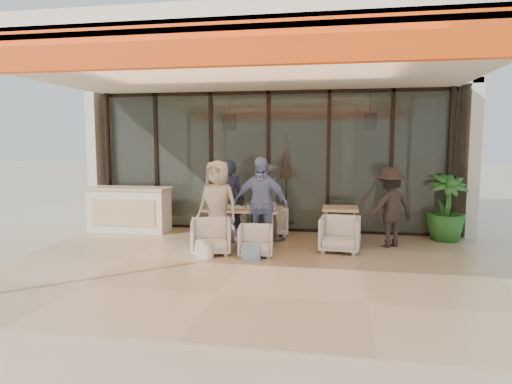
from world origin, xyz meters
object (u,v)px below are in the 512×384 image
at_px(standing_woman, 390,208).
at_px(potted_palm, 446,208).
at_px(chair_far_left, 234,219).
at_px(chair_near_right, 256,239).
at_px(diner_periwinkle, 260,204).
at_px(dining_table, 244,210).
at_px(diner_navy, 229,200).
at_px(host_counter, 129,209).
at_px(side_chair, 340,233).
at_px(chair_far_right, 271,219).
at_px(side_table, 340,212).
at_px(chair_near_left, 211,235).
at_px(diner_grey, 268,202).
at_px(diner_cream, 218,205).

xyz_separation_m(standing_woman, potted_palm, (1.21, 0.79, -0.08)).
bearing_deg(chair_far_left, standing_woman, 164.26).
bearing_deg(potted_palm, chair_near_right, -152.11).
distance_m(chair_far_left, standing_woman, 3.40).
distance_m(diner_periwinkle, standing_woman, 2.53).
bearing_deg(dining_table, diner_navy, 133.02).
relative_size(host_counter, potted_palm, 1.31).
bearing_deg(standing_woman, side_chair, -2.17).
distance_m(host_counter, chair_far_right, 3.25).
distance_m(chair_near_right, potted_palm, 4.16).
xyz_separation_m(diner_periwinkle, side_table, (1.50, 0.85, -0.26)).
distance_m(side_table, standing_woman, 0.98).
relative_size(chair_near_left, standing_woman, 0.46).
height_order(chair_far_right, chair_near_right, chair_far_right).
distance_m(host_counter, dining_table, 2.89).
bearing_deg(standing_woman, diner_grey, -38.03).
height_order(chair_far_left, diner_periwinkle, diner_periwinkle).
bearing_deg(chair_far_right, chair_far_left, -9.66).
distance_m(chair_near_left, standing_woman, 3.51).
bearing_deg(diner_cream, side_chair, 16.53).
height_order(side_table, potted_palm, potted_palm).
xyz_separation_m(chair_far_left, standing_woman, (3.29, -0.75, 0.46)).
xyz_separation_m(diner_cream, diner_periwinkle, (0.84, 0.00, 0.04)).
bearing_deg(side_table, dining_table, -168.46).
height_order(host_counter, diner_grey, diner_grey).
xyz_separation_m(diner_grey, standing_woman, (2.45, -0.25, -0.02)).
xyz_separation_m(chair_far_left, diner_periwinkle, (0.84, -1.40, 0.56)).
bearing_deg(chair_near_right, chair_far_right, 82.34).
xyz_separation_m(host_counter, diner_grey, (3.23, -0.22, 0.28)).
bearing_deg(dining_table, side_chair, -10.53).
height_order(chair_near_left, diner_grey, diner_grey).
bearing_deg(chair_far_left, diner_grey, 146.40).
bearing_deg(potted_palm, diner_periwinkle, -158.57).
bearing_deg(diner_grey, potted_palm, -152.84).
relative_size(diner_grey, side_chair, 2.17).
bearing_deg(diner_grey, chair_far_right, -71.16).
distance_m(host_counter, chair_near_left, 2.89).
xyz_separation_m(diner_navy, side_chair, (2.34, -0.80, -0.47)).
relative_size(chair_near_right, standing_woman, 0.40).
distance_m(host_counter, diner_periwinkle, 3.44).
bearing_deg(chair_far_right, host_counter, -4.72).
bearing_deg(chair_near_left, dining_table, 50.98).
relative_size(chair_far_right, diner_cream, 0.43).
relative_size(diner_grey, potted_palm, 1.14).
relative_size(chair_near_right, diner_cream, 0.37).
height_order(diner_periwinkle, side_table, diner_periwinkle).
bearing_deg(diner_grey, chair_near_right, 108.84).
relative_size(dining_table, potted_palm, 1.06).
bearing_deg(chair_far_left, chair_near_right, 111.01).
distance_m(chair_near_left, side_chair, 2.41).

